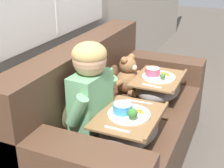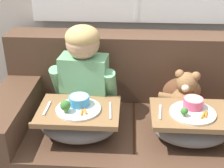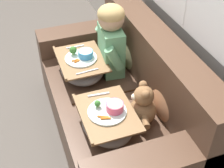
# 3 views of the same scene
# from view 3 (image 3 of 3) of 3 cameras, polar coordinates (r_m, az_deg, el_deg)

# --- Properties ---
(ground_plane) EXTENTS (14.00, 14.00, 0.00)m
(ground_plane) POSITION_cam_3_polar(r_m,az_deg,el_deg) (2.60, 0.41, -8.96)
(ground_plane) COLOR #4C443D
(couch) EXTENTS (1.67, 0.86, 0.86)m
(couch) POSITION_cam_3_polar(r_m,az_deg,el_deg) (2.38, 1.86, -3.49)
(couch) COLOR #4C3323
(couch) RESTS_ON ground_plane
(throw_pillow_behind_child) EXTENTS (0.34, 0.16, 0.35)m
(throw_pillow_behind_child) POSITION_cam_3_polar(r_m,az_deg,el_deg) (2.50, 3.46, 6.44)
(throw_pillow_behind_child) COLOR tan
(throw_pillow_behind_child) RESTS_ON couch
(throw_pillow_behind_teddy) EXTENTS (0.34, 0.16, 0.35)m
(throw_pillow_behind_teddy) POSITION_cam_3_polar(r_m,az_deg,el_deg) (2.07, 9.92, -2.40)
(throw_pillow_behind_teddy) COLOR #B2754C
(throw_pillow_behind_teddy) RESTS_ON couch
(child_figure) EXTENTS (0.41, 0.21, 0.56)m
(child_figure) POSITION_cam_3_polar(r_m,az_deg,el_deg) (2.37, -0.18, 8.72)
(child_figure) COLOR #66A370
(child_figure) RESTS_ON couch
(teddy_bear) EXTENTS (0.32, 0.23, 0.30)m
(teddy_bear) POSITION_cam_3_polar(r_m,az_deg,el_deg) (2.03, 5.54, -4.18)
(teddy_bear) COLOR brown
(teddy_bear) RESTS_ON couch
(lap_tray_child) EXTENTS (0.45, 0.35, 0.24)m
(lap_tray_child) POSITION_cam_3_polar(r_m,az_deg,el_deg) (2.44, -5.58, 3.23)
(lap_tray_child) COLOR slate
(lap_tray_child) RESTS_ON child_figure
(lap_tray_teddy) EXTENTS (0.44, 0.33, 0.23)m
(lap_tray_teddy) POSITION_cam_3_polar(r_m,az_deg,el_deg) (1.99, -0.88, -6.66)
(lap_tray_teddy) COLOR slate
(lap_tray_teddy) RESTS_ON teddy_bear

